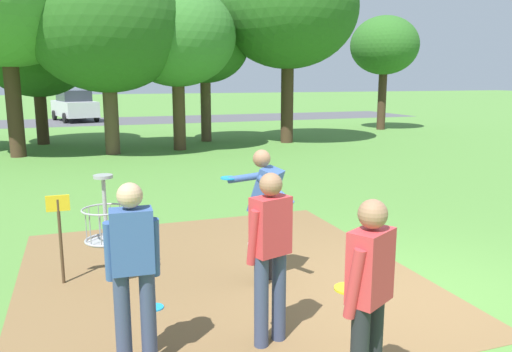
{
  "coord_description": "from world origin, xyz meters",
  "views": [
    {
      "loc": [
        -3.74,
        -4.78,
        2.57
      ],
      "look_at": [
        -1.05,
        2.84,
        1.0
      ],
      "focal_mm": 35.49,
      "sensor_mm": 36.0,
      "label": 1
    }
  ],
  "objects_px": {
    "tree_near_right": "(36,49)",
    "parked_car_leftmost": "(74,106)",
    "player_foreground_watching": "(270,249)",
    "tree_mid_left": "(205,46)",
    "tree_mid_center": "(177,36)",
    "player_waiting_right": "(133,266)",
    "frisbee_near_basket": "(154,308)",
    "player_waiting_left": "(265,207)",
    "disc_golf_basket": "(101,224)",
    "tree_far_right": "(106,25)",
    "player_throwing": "(369,295)",
    "frisbee_far_right": "(123,218)",
    "tree_far_center": "(288,9)",
    "tree_near_left": "(384,46)"
  },
  "relations": [
    {
      "from": "tree_near_right",
      "to": "parked_car_leftmost",
      "type": "xyz_separation_m",
      "value": [
        1.19,
        11.13,
        -2.72
      ]
    },
    {
      "from": "player_foreground_watching",
      "to": "tree_mid_left",
      "type": "relative_size",
      "value": 0.32
    },
    {
      "from": "tree_mid_center",
      "to": "player_waiting_right",
      "type": "bearing_deg",
      "value": -102.55
    },
    {
      "from": "player_waiting_right",
      "to": "frisbee_near_basket",
      "type": "xyz_separation_m",
      "value": [
        0.31,
        1.16,
        -0.96
      ]
    },
    {
      "from": "player_foreground_watching",
      "to": "tree_mid_center",
      "type": "xyz_separation_m",
      "value": [
        1.8,
        13.84,
        3.02
      ]
    },
    {
      "from": "frisbee_near_basket",
      "to": "player_waiting_right",
      "type": "bearing_deg",
      "value": -105.22
    },
    {
      "from": "player_waiting_left",
      "to": "tree_mid_left",
      "type": "relative_size",
      "value": 0.32
    },
    {
      "from": "disc_golf_basket",
      "to": "tree_far_right",
      "type": "relative_size",
      "value": 0.21
    },
    {
      "from": "player_foreground_watching",
      "to": "tree_mid_center",
      "type": "relative_size",
      "value": 0.3
    },
    {
      "from": "disc_golf_basket",
      "to": "frisbee_near_basket",
      "type": "bearing_deg",
      "value": -64.12
    },
    {
      "from": "player_throwing",
      "to": "tree_near_right",
      "type": "xyz_separation_m",
      "value": [
        -3.3,
        18.38,
        2.68
      ]
    },
    {
      "from": "disc_golf_basket",
      "to": "player_waiting_right",
      "type": "distance_m",
      "value": 2.2
    },
    {
      "from": "player_waiting_left",
      "to": "frisbee_far_right",
      "type": "bearing_deg",
      "value": 111.79
    },
    {
      "from": "frisbee_far_right",
      "to": "tree_far_center",
      "type": "distance_m",
      "value": 12.98
    },
    {
      "from": "tree_near_right",
      "to": "disc_golf_basket",
      "type": "bearing_deg",
      "value": -84.26
    },
    {
      "from": "tree_far_right",
      "to": "parked_car_leftmost",
      "type": "height_order",
      "value": "tree_far_right"
    },
    {
      "from": "player_waiting_right",
      "to": "parked_car_leftmost",
      "type": "relative_size",
      "value": 0.38
    },
    {
      "from": "player_waiting_left",
      "to": "frisbee_near_basket",
      "type": "bearing_deg",
      "value": -167.99
    },
    {
      "from": "tree_near_right",
      "to": "tree_near_left",
      "type": "bearing_deg",
      "value": 2.11
    },
    {
      "from": "disc_golf_basket",
      "to": "player_waiting_right",
      "type": "height_order",
      "value": "player_waiting_right"
    },
    {
      "from": "frisbee_near_basket",
      "to": "tree_near_left",
      "type": "distance_m",
      "value": 21.97
    },
    {
      "from": "tree_near_right",
      "to": "player_foreground_watching",
      "type": "bearing_deg",
      "value": -80.18
    },
    {
      "from": "tree_mid_center",
      "to": "tree_far_center",
      "type": "distance_m",
      "value": 4.69
    },
    {
      "from": "player_throwing",
      "to": "player_waiting_right",
      "type": "relative_size",
      "value": 1.0
    },
    {
      "from": "player_foreground_watching",
      "to": "frisbee_far_right",
      "type": "xyz_separation_m",
      "value": [
        -0.97,
        5.07,
        -0.96
      ]
    },
    {
      "from": "player_waiting_right",
      "to": "tree_near_right",
      "type": "xyz_separation_m",
      "value": [
        -1.69,
        17.19,
        2.68
      ]
    },
    {
      "from": "parked_car_leftmost",
      "to": "frisbee_near_basket",
      "type": "bearing_deg",
      "value": -88.29
    },
    {
      "from": "player_throwing",
      "to": "tree_mid_left",
      "type": "bearing_deg",
      "value": 80.11
    },
    {
      "from": "frisbee_near_basket",
      "to": "tree_mid_left",
      "type": "bearing_deg",
      "value": 73.89
    },
    {
      "from": "tree_near_right",
      "to": "tree_far_right",
      "type": "bearing_deg",
      "value": -56.31
    },
    {
      "from": "player_waiting_left",
      "to": "parked_car_leftmost",
      "type": "distance_m",
      "value": 26.95
    },
    {
      "from": "tree_near_right",
      "to": "frisbee_near_basket",
      "type": "bearing_deg",
      "value": -82.88
    },
    {
      "from": "player_foreground_watching",
      "to": "tree_far_right",
      "type": "bearing_deg",
      "value": 92.41
    },
    {
      "from": "player_throwing",
      "to": "player_waiting_left",
      "type": "relative_size",
      "value": 1.0
    },
    {
      "from": "tree_mid_center",
      "to": "tree_far_right",
      "type": "height_order",
      "value": "tree_far_right"
    },
    {
      "from": "tree_near_left",
      "to": "tree_near_right",
      "type": "xyz_separation_m",
      "value": [
        -15.79,
        -0.58,
        -0.46
      ]
    },
    {
      "from": "tree_mid_center",
      "to": "frisbee_near_basket",
      "type": "bearing_deg",
      "value": -102.31
    },
    {
      "from": "disc_golf_basket",
      "to": "player_foreground_watching",
      "type": "relative_size",
      "value": 0.81
    },
    {
      "from": "player_waiting_right",
      "to": "frisbee_near_basket",
      "type": "distance_m",
      "value": 1.54
    },
    {
      "from": "disc_golf_basket",
      "to": "tree_far_right",
      "type": "distance_m",
      "value": 11.97
    },
    {
      "from": "tree_mid_left",
      "to": "tree_far_right",
      "type": "relative_size",
      "value": 0.82
    },
    {
      "from": "disc_golf_basket",
      "to": "player_foreground_watching",
      "type": "xyz_separation_m",
      "value": [
        1.46,
        -2.15,
        0.21
      ]
    },
    {
      "from": "disc_golf_basket",
      "to": "tree_near_left",
      "type": "bearing_deg",
      "value": 47.51
    },
    {
      "from": "frisbee_near_basket",
      "to": "tree_near_right",
      "type": "height_order",
      "value": "tree_near_right"
    },
    {
      "from": "player_waiting_left",
      "to": "frisbee_far_right",
      "type": "xyz_separation_m",
      "value": [
        -1.45,
        3.63,
        -0.98
      ]
    },
    {
      "from": "disc_golf_basket",
      "to": "tree_mid_left",
      "type": "relative_size",
      "value": 0.26
    },
    {
      "from": "disc_golf_basket",
      "to": "tree_mid_left",
      "type": "xyz_separation_m",
      "value": [
        4.79,
        13.84,
        3.07
      ]
    },
    {
      "from": "tree_far_center",
      "to": "tree_mid_center",
      "type": "bearing_deg",
      "value": -171.75
    },
    {
      "from": "player_waiting_left",
      "to": "frisbee_near_basket",
      "type": "xyz_separation_m",
      "value": [
        -1.45,
        -0.31,
        -0.98
      ]
    },
    {
      "from": "player_foreground_watching",
      "to": "player_waiting_left",
      "type": "distance_m",
      "value": 1.52
    }
  ]
}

